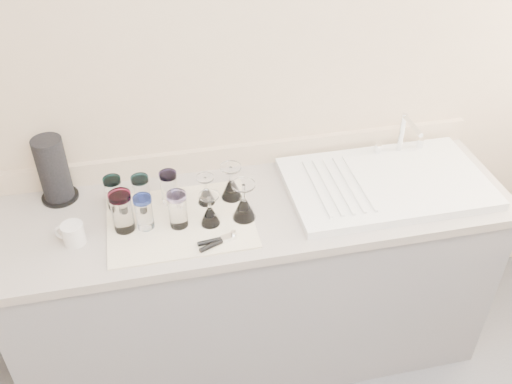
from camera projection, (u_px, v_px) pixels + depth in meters
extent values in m
cube|color=tan|center=(240.00, 91.00, 2.29)|extent=(3.50, 0.04, 2.50)
cube|color=slate|center=(256.00, 286.00, 2.56)|extent=(2.00, 0.60, 0.86)
cube|color=gray|center=(256.00, 208.00, 2.28)|extent=(2.06, 0.62, 0.04)
cube|color=white|center=(386.00, 183.00, 2.35)|extent=(0.82, 0.50, 0.03)
cylinder|color=silver|center=(402.00, 132.00, 2.47)|extent=(0.02, 0.02, 0.18)
cylinder|color=silver|center=(413.00, 126.00, 2.36)|extent=(0.02, 0.16, 0.02)
cylinder|color=silver|center=(378.00, 148.00, 2.49)|extent=(0.03, 0.03, 0.04)
cylinder|color=silver|center=(420.00, 143.00, 2.53)|extent=(0.03, 0.03, 0.04)
cube|color=white|center=(180.00, 221.00, 2.18)|extent=(0.55, 0.42, 0.01)
cylinder|color=white|center=(114.00, 194.00, 2.21)|extent=(0.06, 0.06, 0.12)
cylinder|color=teal|center=(112.00, 180.00, 2.17)|extent=(0.07, 0.07, 0.02)
cylinder|color=white|center=(142.00, 193.00, 2.22)|extent=(0.06, 0.06, 0.12)
cylinder|color=#3AA7BC|center=(139.00, 179.00, 2.18)|extent=(0.07, 0.07, 0.02)
cylinder|color=white|center=(169.00, 189.00, 2.24)|extent=(0.07, 0.07, 0.12)
cylinder|color=#6549B2|center=(168.00, 175.00, 2.19)|extent=(0.07, 0.07, 0.02)
cylinder|color=white|center=(123.00, 214.00, 2.10)|extent=(0.08, 0.08, 0.14)
cylinder|color=#DA1A5A|center=(119.00, 196.00, 2.05)|extent=(0.08, 0.08, 0.02)
cylinder|color=white|center=(144.00, 214.00, 2.11)|extent=(0.07, 0.07, 0.12)
cylinder|color=blue|center=(142.00, 199.00, 2.07)|extent=(0.07, 0.07, 0.02)
cylinder|color=white|center=(178.00, 212.00, 2.12)|extent=(0.07, 0.07, 0.13)
cylinder|color=#A693D9|center=(176.00, 196.00, 2.08)|extent=(0.07, 0.07, 0.02)
cone|color=white|center=(206.00, 196.00, 2.25)|extent=(0.07, 0.07, 0.06)
cylinder|color=white|center=(205.00, 184.00, 2.21)|extent=(0.01, 0.01, 0.05)
cylinder|color=white|center=(205.00, 178.00, 2.20)|extent=(0.07, 0.07, 0.01)
cone|color=white|center=(231.00, 189.00, 2.27)|extent=(0.08, 0.08, 0.08)
cylinder|color=white|center=(231.00, 175.00, 2.23)|extent=(0.01, 0.01, 0.06)
cylinder|color=white|center=(231.00, 167.00, 2.21)|extent=(0.08, 0.08, 0.01)
cone|color=white|center=(210.00, 216.00, 2.14)|extent=(0.08, 0.08, 0.07)
cylinder|color=white|center=(209.00, 203.00, 2.11)|extent=(0.01, 0.01, 0.06)
cylinder|color=white|center=(209.00, 196.00, 2.09)|extent=(0.08, 0.08, 0.01)
cone|color=white|center=(244.00, 209.00, 2.17)|extent=(0.09, 0.09, 0.08)
cylinder|color=white|center=(244.00, 193.00, 2.12)|extent=(0.01, 0.01, 0.07)
cylinder|color=white|center=(243.00, 185.00, 2.10)|extent=(0.09, 0.09, 0.01)
cube|color=silver|center=(228.00, 238.00, 2.09)|extent=(0.06, 0.04, 0.02)
cylinder|color=black|center=(214.00, 245.00, 2.06)|extent=(0.11, 0.06, 0.02)
cylinder|color=black|center=(213.00, 241.00, 2.07)|extent=(0.11, 0.03, 0.02)
cylinder|color=silver|center=(74.00, 234.00, 2.07)|extent=(0.10, 0.10, 0.08)
torus|color=silver|center=(63.00, 233.00, 2.07)|extent=(0.06, 0.03, 0.06)
cylinder|color=black|center=(60.00, 196.00, 2.30)|extent=(0.15, 0.15, 0.01)
cylinder|color=black|center=(53.00, 169.00, 2.22)|extent=(0.12, 0.12, 0.26)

